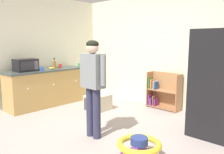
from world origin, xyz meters
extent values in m
plane|color=#AE9F99|center=(0.00, 0.00, 0.00)|extent=(12.00, 12.00, 0.00)
cube|color=beige|center=(0.00, 2.33, 1.35)|extent=(5.20, 0.06, 2.70)
cube|color=silver|center=(-2.63, 0.80, 1.35)|extent=(0.06, 2.99, 2.70)
cube|color=tan|center=(-2.20, 0.39, 0.43)|extent=(0.60, 1.95, 0.86)
cube|color=#3F4C48|center=(-2.20, 0.39, 0.88)|extent=(0.64, 1.99, 0.04)
sphere|color=silver|center=(-1.89, -0.26, 0.56)|extent=(0.04, 0.04, 0.04)
sphere|color=silver|center=(-1.89, 0.39, 0.56)|extent=(0.04, 0.04, 0.04)
sphere|color=silver|center=(-1.89, 1.04, 0.56)|extent=(0.04, 0.04, 0.04)
cube|color=black|center=(1.51, 1.34, 0.89)|extent=(0.70, 0.68, 1.78)
cylinder|color=silver|center=(1.14, 1.17, 0.98)|extent=(0.02, 0.02, 0.50)
cube|color=#333333|center=(1.16, 1.34, 1.28)|extent=(0.01, 0.67, 0.01)
cube|color=#AB734B|center=(-0.33, 2.11, 0.42)|extent=(0.02, 0.28, 0.85)
cube|color=#AB734B|center=(0.45, 2.11, 0.42)|extent=(0.02, 0.28, 0.85)
cube|color=#AD7B4D|center=(0.06, 2.24, 0.42)|extent=(0.80, 0.02, 0.85)
cube|color=#AB734B|center=(0.06, 2.11, 0.03)|extent=(0.76, 0.24, 0.02)
cube|color=#AB734B|center=(0.06, 2.11, 0.43)|extent=(0.76, 0.24, 0.02)
cube|color=purple|center=(-0.29, 2.08, 0.16)|extent=(0.02, 0.17, 0.24)
cube|color=#2C834B|center=(-0.29, 2.08, 0.57)|extent=(0.03, 0.17, 0.25)
cube|color=#864090|center=(-0.24, 2.08, 0.13)|extent=(0.03, 0.17, 0.18)
cube|color=orange|center=(-0.23, 2.08, 0.56)|extent=(0.03, 0.17, 0.23)
cube|color=brown|center=(-0.16, 2.08, 0.16)|extent=(0.02, 0.17, 0.24)
cube|color=silver|center=(-0.16, 2.08, 0.55)|extent=(0.02, 0.17, 0.20)
cube|color=#8C328F|center=(-0.12, 2.08, 0.12)|extent=(0.02, 0.17, 0.17)
cube|color=#2A5597|center=(-0.13, 2.08, 0.54)|extent=(0.03, 0.17, 0.18)
cylinder|color=#2F304B|center=(0.01, -0.11, 0.42)|extent=(0.13, 0.13, 0.84)
cylinder|color=#2F304B|center=(0.17, -0.11, 0.42)|extent=(0.13, 0.13, 0.84)
cube|color=gray|center=(0.09, -0.11, 1.11)|extent=(0.38, 0.22, 0.55)
cylinder|color=gray|center=(-0.15, -0.11, 1.14)|extent=(0.09, 0.09, 0.47)
cylinder|color=gray|center=(0.33, -0.11, 1.14)|extent=(0.09, 0.09, 0.47)
sphere|color=beige|center=(0.09, -0.11, 1.49)|extent=(0.19, 0.19, 0.19)
ellipsoid|color=black|center=(0.09, -0.11, 1.54)|extent=(0.20, 0.20, 0.13)
torus|color=yellow|center=(1.11, -0.21, 0.22)|extent=(0.60, 0.60, 0.08)
cylinder|color=navy|center=(1.11, -0.21, 0.27)|extent=(0.23, 0.23, 0.10)
cylinder|color=silver|center=(1.00, -0.01, 0.13)|extent=(0.02, 0.02, 0.18)
cylinder|color=silver|center=(1.00, -0.40, 0.13)|extent=(0.02, 0.02, 0.18)
cube|color=beige|center=(-0.97, 0.97, 0.18)|extent=(0.42, 0.54, 0.36)
cube|color=#424247|center=(-0.97, 0.69, 0.18)|extent=(0.32, 0.01, 0.27)
cube|color=black|center=(-2.21, -0.12, 1.04)|extent=(0.36, 0.48, 0.28)
cube|color=#2D2D33|center=(-2.02, -0.17, 1.04)|extent=(0.01, 0.31, 0.20)
cube|color=#515156|center=(-2.02, 0.05, 1.04)|extent=(0.01, 0.10, 0.20)
ellipsoid|color=yellow|center=(-2.10, 0.49, 0.93)|extent=(0.11, 0.15, 0.04)
ellipsoid|color=yellow|center=(-2.08, 0.50, 0.93)|extent=(0.07, 0.16, 0.04)
ellipsoid|color=yellow|center=(-2.07, 0.50, 0.93)|extent=(0.07, 0.16, 0.04)
ellipsoid|color=yellow|center=(-2.06, 0.49, 0.93)|extent=(0.11, 0.15, 0.04)
cylinder|color=silver|center=(-2.37, 0.74, 0.99)|extent=(0.07, 0.07, 0.18)
cylinder|color=silver|center=(-2.37, 0.74, 1.10)|extent=(0.03, 0.03, 0.05)
cylinder|color=black|center=(-2.37, 0.74, 1.14)|extent=(0.04, 0.03, 0.02)
cylinder|color=#9E661E|center=(-2.18, 0.62, 0.99)|extent=(0.07, 0.07, 0.18)
cylinder|color=#9E661E|center=(-2.18, 0.62, 1.10)|extent=(0.03, 0.03, 0.05)
cylinder|color=black|center=(-2.18, 0.62, 1.14)|extent=(0.04, 0.03, 0.02)
cylinder|color=red|center=(-2.18, 0.79, 0.95)|extent=(0.08, 0.08, 0.09)
cylinder|color=blue|center=(-2.01, 0.17, 0.95)|extent=(0.08, 0.08, 0.09)
cylinder|color=#329352|center=(-2.02, 1.29, 0.95)|extent=(0.08, 0.08, 0.09)
camera|label=1|loc=(2.89, -2.60, 1.60)|focal=37.68mm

